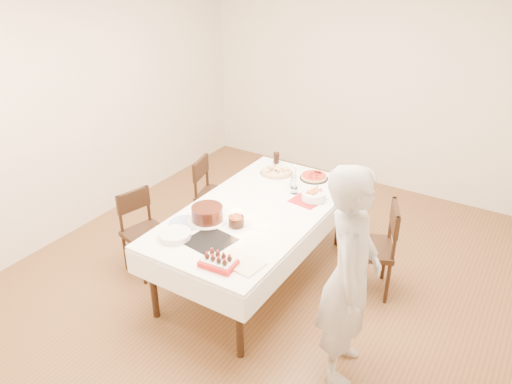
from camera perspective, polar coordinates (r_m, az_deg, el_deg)
The scene contains 23 objects.
floor at distance 4.98m, azimuth 1.14°, elevation -9.25°, with size 5.00×5.00×0.00m, color brown.
wall_back at distance 6.48m, azimuth 12.97°, elevation 12.27°, with size 4.50×0.04×2.70m, color beige.
wall_front at distance 2.77m, azimuth -26.96°, elevation -12.23°, with size 4.50×0.04×2.70m, color beige.
wall_left at distance 5.72m, azimuth -18.71°, elevation 9.52°, with size 0.04×5.00×2.70m, color beige.
dining_table at distance 4.72m, azimuth 0.00°, elevation -5.97°, with size 1.14×2.14×0.75m, color white.
chair_right_savory at distance 4.64m, azimuth 12.73°, elevation -6.27°, with size 0.46×0.46×0.91m, color black, non-canonical shape.
chair_left_savory at distance 5.49m, azimuth -4.49°, elevation -0.39°, with size 0.43×0.43×0.84m, color black, non-canonical shape.
chair_left_dessert at distance 4.92m, azimuth -12.41°, elevation -4.72°, with size 0.42×0.42×0.82m, color black, non-canonical shape.
person at distance 3.58m, azimuth 10.66°, elevation -9.54°, with size 0.62×0.41×1.71m, color beige.
pizza_white at distance 5.20m, azimuth 2.36°, elevation 2.34°, with size 0.34×0.34×0.04m, color beige.
pizza_pepperoni at distance 5.12m, azimuth 6.63°, elevation 1.75°, with size 0.29×0.29×0.04m, color red.
red_placemat at distance 4.70m, azimuth 5.83°, elevation -0.98°, with size 0.27×0.27×0.01m, color #B21E1E.
pasta_bowl at distance 4.70m, azimuth 6.59°, elevation -0.42°, with size 0.23×0.23×0.07m, color white.
taper_candle at distance 4.75m, azimuth 4.46°, elevation 1.52°, with size 0.07×0.07×0.31m, color white.
shaker_pair at distance 4.89m, azimuth 4.15°, elevation 1.05°, with size 0.10×0.10×0.12m, color white, non-canonical shape.
cola_glass at distance 5.42m, azimuth 2.34°, elevation 3.90°, with size 0.06×0.06×0.12m, color black.
layer_cake at distance 4.35m, azimuth -5.60°, elevation -2.49°, with size 0.35×0.35×0.14m, color #37170D.
cake_board at distance 4.10m, azimuth -5.29°, elevation -5.61°, with size 0.34×0.34×0.01m, color black.
birthday_cake at distance 4.24m, azimuth -2.27°, elevation -2.93°, with size 0.13×0.13×0.14m, color #341C0E.
strawberry_box at distance 3.79m, azimuth -4.31°, elevation -8.00°, with size 0.27×0.18×0.07m, color red, non-canonical shape.
box_lid at distance 3.84m, azimuth -1.75°, elevation -8.10°, with size 0.34×0.23×0.03m, color beige.
plate_stack at distance 4.16m, azimuth -9.24°, elevation -4.88°, with size 0.26×0.26×0.05m, color white.
china_plate at distance 4.35m, azimuth -8.17°, elevation -3.58°, with size 0.28×0.28×0.01m, color white.
Camera 1 is at (2.03, -3.43, 2.99)m, focal length 35.00 mm.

